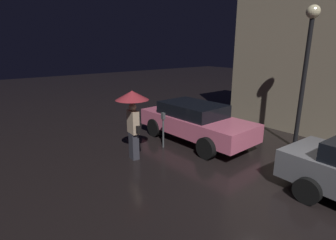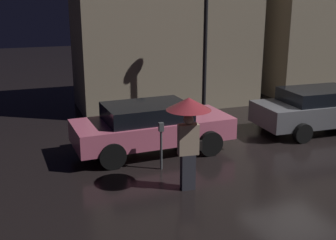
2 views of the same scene
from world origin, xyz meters
TOP-DOWN VIEW (x-y plane):
  - ground_plane at (0.00, 0.00)m, footprint 60.00×60.00m
  - building_facade_left at (-1.70, 6.50)m, footprint 7.08×3.00m
  - parked_car_pink at (-4.01, 1.38)m, footprint 4.49×1.97m
  - parked_car_grey at (1.83, 1.37)m, footprint 4.52×1.94m
  - pedestrian_with_umbrella at (-4.00, -1.24)m, footprint 1.00×1.00m
  - parking_meter at (-4.19, 0.05)m, footprint 0.12×0.10m
  - street_lamp_near at (-1.33, 3.65)m, footprint 0.41×0.41m

SIDE VIEW (x-z plane):
  - ground_plane at x=0.00m, z-range 0.00..0.00m
  - parked_car_grey at x=1.83m, z-range 0.04..1.45m
  - parked_car_pink at x=-4.01m, z-range 0.06..1.45m
  - parking_meter at x=-4.19m, z-range 0.15..1.39m
  - pedestrian_with_umbrella at x=-4.00m, z-range 0.57..2.71m
  - street_lamp_near at x=-1.33m, z-range 0.84..5.46m
  - building_facade_left at x=-1.70m, z-range 0.00..7.18m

